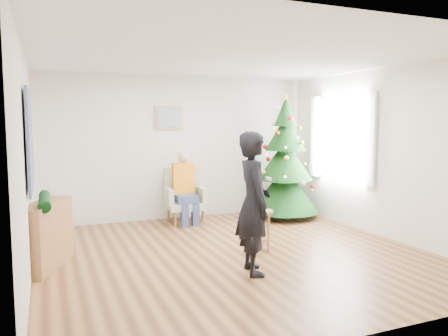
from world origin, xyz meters
name	(u,v)px	position (x,y,z in m)	size (l,w,h in m)	color
floor	(234,254)	(0.00, 0.00, 0.00)	(5.00, 5.00, 0.00)	brown
ceiling	(235,57)	(0.00, 0.00, 2.60)	(5.00, 5.00, 0.00)	white
wall_back	(180,148)	(0.00, 2.50, 1.30)	(5.00, 5.00, 0.00)	silver
wall_front	(362,180)	(0.00, -2.50, 1.30)	(5.00, 5.00, 0.00)	silver
wall_left	(26,164)	(-2.50, 0.00, 1.30)	(5.00, 5.00, 0.00)	silver
wall_right	(384,153)	(2.50, 0.00, 1.30)	(5.00, 5.00, 0.00)	silver
window_panel	(341,138)	(2.47, 1.00, 1.50)	(0.04, 1.30, 1.40)	white
curtains	(340,138)	(2.44, 1.00, 1.50)	(0.05, 1.75, 1.50)	white
christmas_tree	(285,162)	(1.79, 1.74, 1.04)	(1.28, 1.28, 2.31)	#3F2816
stool	(259,230)	(0.37, -0.01, 0.29)	(0.38, 0.38, 0.57)	brown
laptop	(259,209)	(0.37, -0.01, 0.58)	(0.31, 0.20, 0.02)	silver
armchair	(185,203)	(-0.05, 2.06, 0.35)	(0.71, 0.65, 0.95)	#9DAE8C
seated_person	(185,187)	(-0.06, 2.01, 0.63)	(0.39, 0.55, 1.25)	navy
standing_man	(253,203)	(-0.09, -0.77, 0.83)	(0.60, 0.40, 1.66)	black
game_controller	(268,179)	(0.08, -0.80, 1.10)	(0.04, 0.13, 0.04)	white
console	(46,235)	(-2.33, 0.36, 0.40)	(0.30, 1.00, 0.80)	brown
garland	(45,201)	(-2.33, 0.36, 0.82)	(0.14, 0.14, 0.90)	black
tapestry	(30,140)	(-2.46, 0.30, 1.55)	(0.03, 1.50, 1.15)	black
framed_picture	(169,118)	(-0.20, 2.46, 1.85)	(0.52, 0.05, 0.42)	tan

